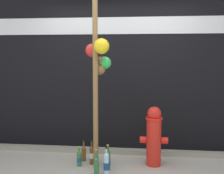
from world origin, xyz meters
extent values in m
cube|color=black|center=(0.00, 1.53, 1.76)|extent=(10.00, 0.20, 3.53)
cube|color=silver|center=(-0.21, 1.42, 2.10)|extent=(5.75, 0.01, 0.28)
cube|color=gray|center=(0.00, 1.13, 0.04)|extent=(8.00, 0.12, 0.08)
cylinder|color=olive|center=(-0.22, 0.50, 1.50)|extent=(0.07, 0.07, 2.99)
sphere|color=blue|center=(-0.23, 0.70, 1.73)|extent=(0.18, 0.18, 0.18)
sphere|color=yellow|center=(-0.13, 0.43, 1.73)|extent=(0.21, 0.21, 0.21)
sphere|color=green|center=(-0.11, 0.65, 1.50)|extent=(0.18, 0.18, 0.18)
sphere|color=red|center=(-0.29, 0.65, 1.68)|extent=(0.19, 0.19, 0.19)
sphere|color=brown|center=(-0.18, 0.62, 1.41)|extent=(0.16, 0.16, 0.16)
sphere|color=brown|center=(-0.18, 0.62, 1.54)|extent=(0.12, 0.12, 0.12)
sphere|color=brown|center=(-0.22, 0.62, 1.57)|extent=(0.05, 0.05, 0.05)
sphere|color=brown|center=(-0.14, 0.62, 1.57)|extent=(0.05, 0.05, 0.05)
sphere|color=brown|center=(-0.18, 0.57, 1.54)|extent=(0.04, 0.04, 0.04)
cylinder|color=red|center=(0.60, 0.70, 0.34)|extent=(0.21, 0.21, 0.69)
cylinder|color=red|center=(0.60, 0.70, 0.70)|extent=(0.25, 0.25, 0.03)
sphere|color=red|center=(0.60, 0.70, 0.77)|extent=(0.20, 0.20, 0.20)
cylinder|color=red|center=(0.45, 0.70, 0.38)|extent=(0.10, 0.10, 0.10)
cylinder|color=red|center=(0.76, 0.70, 0.38)|extent=(0.10, 0.10, 0.10)
cylinder|color=#337038|center=(-0.05, 0.44, 0.13)|extent=(0.07, 0.07, 0.25)
cone|color=#337038|center=(-0.05, 0.44, 0.26)|extent=(0.07, 0.07, 0.03)
cylinder|color=#337038|center=(-0.05, 0.44, 0.32)|extent=(0.03, 0.03, 0.08)
cylinder|color=#1E478C|center=(-0.05, 0.44, 0.12)|extent=(0.07, 0.07, 0.07)
cylinder|color=gold|center=(-0.05, 0.44, 0.36)|extent=(0.03, 0.03, 0.01)
cylinder|color=#337038|center=(-0.18, 0.27, 0.11)|extent=(0.07, 0.07, 0.22)
cone|color=#337038|center=(-0.18, 0.27, 0.24)|extent=(0.07, 0.07, 0.03)
cylinder|color=#337038|center=(-0.18, 0.27, 0.30)|extent=(0.02, 0.02, 0.09)
cylinder|color=gold|center=(-0.18, 0.27, 0.35)|extent=(0.03, 0.03, 0.01)
cylinder|color=brown|center=(-0.31, 0.62, 0.13)|extent=(0.06, 0.06, 0.26)
cone|color=brown|center=(-0.31, 0.62, 0.27)|extent=(0.06, 0.06, 0.02)
cylinder|color=brown|center=(-0.31, 0.62, 0.31)|extent=(0.02, 0.02, 0.07)
cylinder|color=silver|center=(-0.31, 0.62, 0.13)|extent=(0.06, 0.06, 0.08)
cylinder|color=black|center=(-0.31, 0.62, 0.35)|extent=(0.03, 0.03, 0.01)
cylinder|color=brown|center=(-0.46, 0.75, 0.10)|extent=(0.07, 0.07, 0.20)
cone|color=brown|center=(-0.46, 0.75, 0.21)|extent=(0.07, 0.07, 0.03)
cylinder|color=brown|center=(-0.46, 0.75, 0.26)|extent=(0.03, 0.03, 0.08)
cylinder|color=black|center=(-0.46, 0.75, 0.31)|extent=(0.03, 0.03, 0.01)
cylinder|color=#B2DBEA|center=(-0.05, 0.30, 0.14)|extent=(0.07, 0.07, 0.28)
cone|color=#B2DBEA|center=(-0.05, 0.30, 0.29)|extent=(0.07, 0.07, 0.03)
cylinder|color=#B2DBEA|center=(-0.05, 0.30, 0.33)|extent=(0.03, 0.03, 0.05)
cylinder|color=#1E478C|center=(-0.05, 0.30, 0.11)|extent=(0.07, 0.07, 0.10)
cylinder|color=black|center=(-0.05, 0.30, 0.37)|extent=(0.03, 0.03, 0.01)
cylinder|color=#337038|center=(-0.48, 0.54, 0.10)|extent=(0.07, 0.07, 0.19)
cone|color=#337038|center=(-0.48, 0.54, 0.21)|extent=(0.07, 0.07, 0.03)
cylinder|color=#337038|center=(-0.48, 0.54, 0.25)|extent=(0.03, 0.03, 0.06)
cylinder|color=#1E478C|center=(-0.48, 0.54, 0.10)|extent=(0.07, 0.07, 0.06)
cylinder|color=gold|center=(-0.48, 0.54, 0.29)|extent=(0.03, 0.03, 0.01)
cylinder|color=#337038|center=(-0.06, 0.60, 0.11)|extent=(0.07, 0.07, 0.21)
cone|color=#337038|center=(-0.06, 0.60, 0.23)|extent=(0.07, 0.07, 0.03)
cylinder|color=#337038|center=(-0.06, 0.60, 0.27)|extent=(0.03, 0.03, 0.06)
cylinder|color=#1E478C|center=(-0.06, 0.60, 0.09)|extent=(0.07, 0.07, 0.08)
cylinder|color=black|center=(-0.06, 0.60, 0.31)|extent=(0.04, 0.04, 0.01)
cube|color=#8C99B2|center=(-0.29, 0.83, 0.00)|extent=(0.10, 0.11, 0.01)
camera|label=1|loc=(0.44, -3.40, 1.62)|focal=45.78mm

